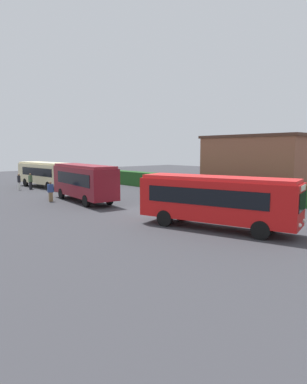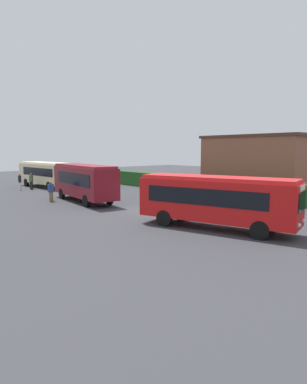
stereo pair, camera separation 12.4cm
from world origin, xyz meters
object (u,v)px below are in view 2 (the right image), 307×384
Objects in this scene: person_left at (54,178)px; traffic_cone at (217,203)px; bus_maroon at (84,181)px; person_center at (20,181)px; person_right at (31,181)px; bus_cream at (46,173)px; person_far at (51,191)px; bus_red at (216,199)px.

person_left is 25.92m from traffic_cone.
bus_maroon is 5.01× the size of person_center.
person_left is at bearing -175.10° from traffic_cone.
person_center is 0.99× the size of person_right.
bus_cream is at bearing -3.32° from bus_maroon.
person_left is at bearing -88.46° from person_right.
person_left is 5.89m from person_right.
person_left is at bearing -18.63° from person_far.
bus_cream is 5.21× the size of person_right.
person_center is at bearing 93.75° from bus_cream.
person_far is at bearing 52.85° from bus_maroon.
bus_cream is 3.49m from person_center.
person_far is 14.74m from traffic_cone.
bus_maroon is 3.17m from person_far.
bus_red is 5.07× the size of person_center.
person_left is 6.66m from person_center.
person_far is 3.01× the size of traffic_cone.
person_right is (-12.64, 0.20, -0.90)m from bus_maroon.
bus_maroon is 11.85m from traffic_cone.
bus_maroon is 5.23× the size of person_far.
bus_red is at bearing -52.41° from traffic_cone.
bus_red reaches higher than person_left.
bus_maroon is at bearing 166.62° from bus_cream.
person_right is at bearing -13.60° from person_center.
bus_maroon is 14.47m from bus_red.
person_center is (-13.03, -1.01, -0.89)m from bus_maroon.
bus_maroon is at bearing -81.45° from person_center.
traffic_cone is (25.82, 2.22, -0.56)m from person_left.
bus_cream is at bearing -107.38° from person_right.
traffic_cone is at bearing 159.28° from person_right.
bus_red is at bearing 25.93° from person_left.
bus_red is 27.54m from person_center.
person_center is 1.26m from person_right.
person_far reaches higher than person_left.
traffic_cone is (22.48, 7.97, -0.71)m from person_center.
bus_red is at bearing -171.54° from bus_maroon.
bus_cream is 1.03× the size of bus_red.
person_left reaches higher than traffic_cone.
person_right is (0.38, 1.20, -0.00)m from person_center.
person_left is at bearing -9.52° from bus_maroon.
bus_red is 16.79m from person_far.
person_center is at bearing 11.09° from bus_maroon.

